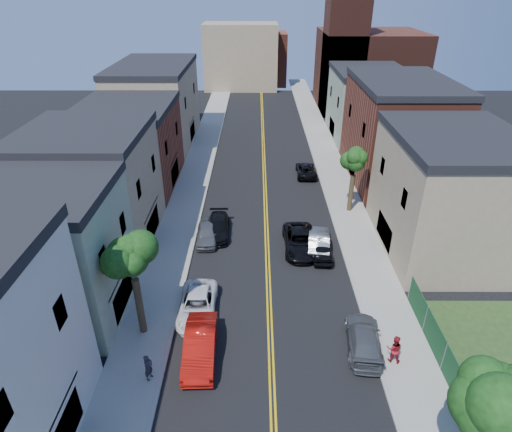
{
  "coord_description": "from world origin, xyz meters",
  "views": [
    {
      "loc": [
        -0.84,
        -5.99,
        19.41
      ],
      "look_at": [
        -0.91,
        25.4,
        2.0
      ],
      "focal_mm": 30.2,
      "sensor_mm": 36.0,
      "label": 1
    }
  ],
  "objects_px": {
    "white_pickup": "(198,305)",
    "black_car_left": "(218,227)",
    "red_sedan": "(200,346)",
    "pedestrian_left": "(148,367)",
    "silver_car_right": "(319,241)",
    "dark_car_right_far": "(306,170)",
    "black_suv_lane": "(300,241)",
    "grey_car_left": "(207,233)",
    "black_car_right": "(322,248)",
    "grey_car_right": "(364,339)",
    "pedestrian_right": "(394,349)"
  },
  "relations": [
    {
      "from": "dark_car_right_far",
      "to": "pedestrian_left",
      "type": "relative_size",
      "value": 2.79
    },
    {
      "from": "black_car_left",
      "to": "grey_car_right",
      "type": "relative_size",
      "value": 0.99
    },
    {
      "from": "dark_car_right_far",
      "to": "black_suv_lane",
      "type": "height_order",
      "value": "black_suv_lane"
    },
    {
      "from": "red_sedan",
      "to": "black_car_right",
      "type": "xyz_separation_m",
      "value": [
        8.39,
        10.49,
        -0.13
      ]
    },
    {
      "from": "black_car_left",
      "to": "pedestrian_left",
      "type": "distance_m",
      "value": 15.59
    },
    {
      "from": "white_pickup",
      "to": "black_car_left",
      "type": "relative_size",
      "value": 1.07
    },
    {
      "from": "black_suv_lane",
      "to": "pedestrian_left",
      "type": "distance_m",
      "value": 16.1
    },
    {
      "from": "black_car_left",
      "to": "red_sedan",
      "type": "bearing_deg",
      "value": -91.1
    },
    {
      "from": "white_pickup",
      "to": "black_car_right",
      "type": "bearing_deg",
      "value": 36.14
    },
    {
      "from": "pedestrian_right",
      "to": "silver_car_right",
      "type": "bearing_deg",
      "value": -60.64
    },
    {
      "from": "dark_car_right_far",
      "to": "black_car_left",
      "type": "bearing_deg",
      "value": 55.86
    },
    {
      "from": "black_car_right",
      "to": "dark_car_right_far",
      "type": "height_order",
      "value": "black_car_right"
    },
    {
      "from": "pedestrian_left",
      "to": "grey_car_left",
      "type": "bearing_deg",
      "value": 16.1
    },
    {
      "from": "black_suv_lane",
      "to": "pedestrian_left",
      "type": "relative_size",
      "value": 3.34
    },
    {
      "from": "black_car_left",
      "to": "silver_car_right",
      "type": "bearing_deg",
      "value": -16.74
    },
    {
      "from": "grey_car_right",
      "to": "black_suv_lane",
      "type": "distance_m",
      "value": 11.06
    },
    {
      "from": "black_car_left",
      "to": "pedestrian_right",
      "type": "relative_size",
      "value": 2.65
    },
    {
      "from": "silver_car_right",
      "to": "pedestrian_left",
      "type": "distance_m",
      "value": 17.02
    },
    {
      "from": "black_car_right",
      "to": "pedestrian_right",
      "type": "relative_size",
      "value": 2.3
    },
    {
      "from": "black_car_left",
      "to": "grey_car_left",
      "type": "bearing_deg",
      "value": -131.17
    },
    {
      "from": "black_suv_lane",
      "to": "grey_car_left",
      "type": "bearing_deg",
      "value": 169.92
    },
    {
      "from": "grey_car_right",
      "to": "dark_car_right_far",
      "type": "distance_m",
      "value": 25.75
    },
    {
      "from": "black_car_left",
      "to": "black_suv_lane",
      "type": "xyz_separation_m",
      "value": [
        6.83,
        -2.28,
        0.07
      ]
    },
    {
      "from": "black_car_left",
      "to": "grey_car_right",
      "type": "xyz_separation_m",
      "value": [
        9.68,
        -12.96,
        0.01
      ]
    },
    {
      "from": "grey_car_left",
      "to": "black_car_left",
      "type": "distance_m",
      "value": 1.33
    },
    {
      "from": "black_car_left",
      "to": "pedestrian_right",
      "type": "bearing_deg",
      "value": -53.16
    },
    {
      "from": "red_sedan",
      "to": "dark_car_right_far",
      "type": "xyz_separation_m",
      "value": [
        8.76,
        26.45,
        -0.2
      ]
    },
    {
      "from": "silver_car_right",
      "to": "black_suv_lane",
      "type": "relative_size",
      "value": 0.85
    },
    {
      "from": "white_pickup",
      "to": "black_suv_lane",
      "type": "relative_size",
      "value": 0.93
    },
    {
      "from": "silver_car_right",
      "to": "pedestrian_left",
      "type": "xyz_separation_m",
      "value": [
        -10.86,
        -13.1,
        0.2
      ]
    },
    {
      "from": "white_pickup",
      "to": "black_car_right",
      "type": "xyz_separation_m",
      "value": [
        8.98,
        6.85,
        -0.01
      ]
    },
    {
      "from": "grey_car_right",
      "to": "black_suv_lane",
      "type": "xyz_separation_m",
      "value": [
        -2.86,
        10.69,
        0.06
      ]
    },
    {
      "from": "black_car_left",
      "to": "black_suv_lane",
      "type": "distance_m",
      "value": 7.2
    },
    {
      "from": "pedestrian_left",
      "to": "black_suv_lane",
      "type": "bearing_deg",
      "value": -12.76
    },
    {
      "from": "white_pickup",
      "to": "dark_car_right_far",
      "type": "height_order",
      "value": "white_pickup"
    },
    {
      "from": "red_sedan",
      "to": "pedestrian_left",
      "type": "height_order",
      "value": "pedestrian_left"
    },
    {
      "from": "black_car_left",
      "to": "pedestrian_left",
      "type": "bearing_deg",
      "value": -100.73
    },
    {
      "from": "grey_car_right",
      "to": "white_pickup",
      "type": "bearing_deg",
      "value": -9.51
    },
    {
      "from": "black_car_left",
      "to": "pedestrian_left",
      "type": "xyz_separation_m",
      "value": [
        -2.52,
        -15.39,
        0.28
      ]
    },
    {
      "from": "white_pickup",
      "to": "black_suv_lane",
      "type": "bearing_deg",
      "value": 45.41
    },
    {
      "from": "grey_car_right",
      "to": "dark_car_right_far",
      "type": "height_order",
      "value": "grey_car_right"
    },
    {
      "from": "red_sedan",
      "to": "pedestrian_left",
      "type": "relative_size",
      "value": 3.1
    },
    {
      "from": "pedestrian_right",
      "to": "pedestrian_left",
      "type": "bearing_deg",
      "value": 21.53
    },
    {
      "from": "silver_car_right",
      "to": "dark_car_right_far",
      "type": "bearing_deg",
      "value": -84.81
    },
    {
      "from": "black_car_right",
      "to": "black_suv_lane",
      "type": "relative_size",
      "value": 0.76
    },
    {
      "from": "white_pickup",
      "to": "pedestrian_left",
      "type": "xyz_separation_m",
      "value": [
        -2.0,
        -5.34,
        0.26
      ]
    },
    {
      "from": "pedestrian_left",
      "to": "white_pickup",
      "type": "bearing_deg",
      "value": 2.18
    },
    {
      "from": "black_car_right",
      "to": "black_suv_lane",
      "type": "height_order",
      "value": "black_suv_lane"
    },
    {
      "from": "black_car_left",
      "to": "black_car_right",
      "type": "xyz_separation_m",
      "value": [
        8.47,
        -3.19,
        0.01
      ]
    },
    {
      "from": "grey_car_left",
      "to": "black_car_left",
      "type": "height_order",
      "value": "grey_car_left"
    }
  ]
}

